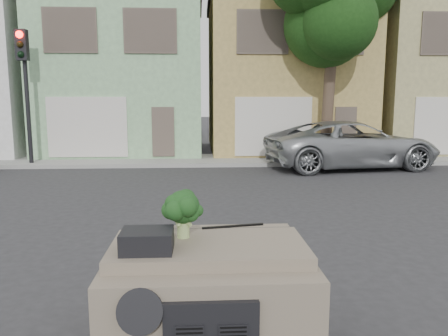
{
  "coord_description": "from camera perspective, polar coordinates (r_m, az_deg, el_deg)",
  "views": [
    {
      "loc": [
        -0.09,
        -7.3,
        2.52
      ],
      "look_at": [
        0.36,
        0.5,
        1.3
      ],
      "focal_mm": 35.0,
      "sensor_mm": 36.0,
      "label": 1
    }
  ],
  "objects": [
    {
      "name": "ground_plane",
      "position": [
        7.72,
        -2.48,
        -10.18
      ],
      "size": [
        120.0,
        120.0,
        0.0
      ],
      "primitive_type": "plane",
      "color": "#303033",
      "rests_on": "ground"
    },
    {
      "name": "sidewalk",
      "position": [
        17.96,
        -2.96,
        1.02
      ],
      "size": [
        40.0,
        3.0,
        0.15
      ],
      "primitive_type": "cube",
      "color": "gray",
      "rests_on": "ground"
    },
    {
      "name": "townhouse_mint",
      "position": [
        22.1,
        -12.41,
        11.91
      ],
      "size": [
        7.2,
        8.2,
        7.55
      ],
      "primitive_type": "cube",
      "color": "#8EBE8A",
      "rests_on": "ground"
    },
    {
      "name": "townhouse_tan",
      "position": [
        22.21,
        7.51,
        12.02
      ],
      "size": [
        7.2,
        8.2,
        7.55
      ],
      "primitive_type": "cube",
      "color": "tan",
      "rests_on": "ground"
    },
    {
      "name": "townhouse_beige",
      "position": [
        24.72,
        25.19,
        10.94
      ],
      "size": [
        7.2,
        8.2,
        7.55
      ],
      "primitive_type": "cube",
      "color": "tan",
      "rests_on": "ground"
    },
    {
      "name": "silver_pickup",
      "position": [
        17.06,
        16.21,
        0.01
      ],
      "size": [
        6.67,
        3.72,
        1.76
      ],
      "primitive_type": "imported",
      "rotation": [
        0.0,
        0.0,
        1.7
      ],
      "color": "#A4A8AB",
      "rests_on": "ground"
    },
    {
      "name": "traffic_signal",
      "position": [
        17.98,
        -24.42,
        8.17
      ],
      "size": [
        0.4,
        0.4,
        5.1
      ],
      "primitive_type": "cube",
      "color": "black",
      "rests_on": "ground"
    },
    {
      "name": "tree_near",
      "position": [
        17.92,
        13.66,
        14.16
      ],
      "size": [
        4.4,
        4.0,
        8.5
      ],
      "primitive_type": "cube",
      "color": "#173911",
      "rests_on": "ground"
    },
    {
      "name": "car_dashboard",
      "position": [
        4.72,
        -2.0,
        -15.62
      ],
      "size": [
        2.0,
        1.8,
        1.12
      ],
      "primitive_type": "cube",
      "color": "#776B59",
      "rests_on": "ground"
    },
    {
      "name": "instrument_hump",
      "position": [
        4.18,
        -10.01,
        -9.33
      ],
      "size": [
        0.48,
        0.38,
        0.2
      ],
      "primitive_type": "cube",
      "color": "black",
      "rests_on": "car_dashboard"
    },
    {
      "name": "wiper_arm",
      "position": [
        4.89,
        1.18,
        -7.6
      ],
      "size": [
        0.69,
        0.15,
        0.02
      ],
      "primitive_type": "cube",
      "rotation": [
        0.0,
        0.0,
        0.17
      ],
      "color": "black",
      "rests_on": "car_dashboard"
    },
    {
      "name": "broccoli",
      "position": [
        4.49,
        -5.37,
        -5.94
      ],
      "size": [
        0.48,
        0.48,
        0.5
      ],
      "primitive_type": "cube",
      "rotation": [
        0.0,
        0.0,
        1.75
      ],
      "color": "#153613",
      "rests_on": "car_dashboard"
    }
  ]
}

